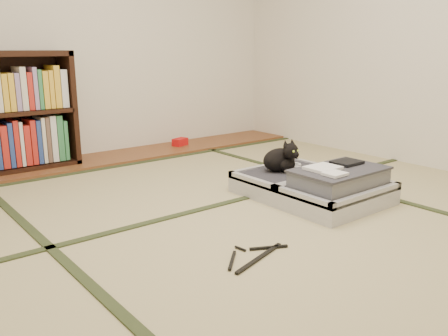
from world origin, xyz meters
TOP-DOWN VIEW (x-y plane):
  - floor at (0.00, 0.00)m, footprint 4.50×4.50m
  - wood_strip at (0.00, 2.00)m, footprint 4.00×0.50m
  - red_item at (0.84, 2.03)m, footprint 0.17×0.13m
  - tatami_borders at (0.00, 0.49)m, footprint 4.00×4.50m
  - suitcase at (0.61, 0.11)m, footprint 0.67×0.89m
  - cat at (0.60, 0.40)m, footprint 0.30×0.30m
  - cable_coil at (0.78, 0.44)m, footprint 0.09×0.09m
  - hanger at (-0.28, -0.30)m, footprint 0.40×0.23m

SIDE VIEW (x-z plane):
  - floor at x=0.00m, z-range 0.00..0.00m
  - tatami_borders at x=0.00m, z-range 0.00..0.01m
  - hanger at x=-0.28m, z-range 0.00..0.01m
  - wood_strip at x=0.00m, z-range 0.00..0.02m
  - red_item at x=0.84m, z-range 0.02..0.09m
  - suitcase at x=0.61m, z-range -0.04..0.22m
  - cable_coil at x=0.78m, z-range 0.13..0.15m
  - cat at x=0.60m, z-range 0.10..0.34m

